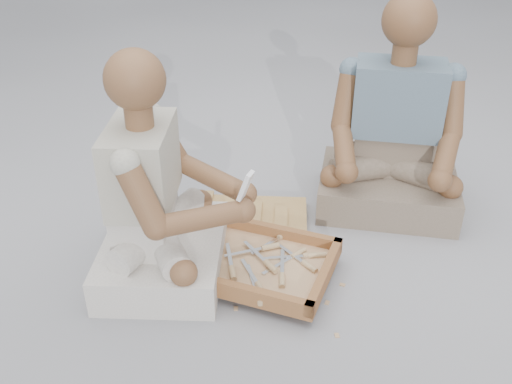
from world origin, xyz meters
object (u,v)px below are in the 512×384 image
at_px(carved_panel, 243,221).
at_px(craftsman, 158,205).
at_px(tool_tray, 261,264).
at_px(companion, 393,141).

bearing_deg(carved_panel, craftsman, -111.78).
xyz_separation_m(tool_tray, companion, (0.34, 0.71, 0.25)).
bearing_deg(craftsman, companion, 119.97).
bearing_deg(craftsman, carved_panel, 139.10).
xyz_separation_m(carved_panel, craftsman, (-0.16, -0.40, 0.27)).
bearing_deg(tool_tray, carved_panel, 123.69).
relative_size(tool_tray, craftsman, 0.61).
bearing_deg(carved_panel, tool_tray, -56.31).
distance_m(carved_panel, tool_tray, 0.36).
bearing_deg(companion, craftsman, 38.25).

